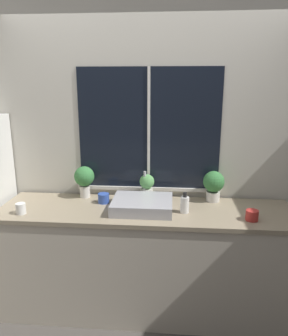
# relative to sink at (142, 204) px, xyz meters

# --- Properties ---
(ground_plane) EXTENTS (14.00, 14.00, 0.00)m
(ground_plane) POSITION_rel_sink_xyz_m (0.02, -0.30, -0.98)
(ground_plane) COLOR #4C4742
(wall_back) EXTENTS (8.00, 0.09, 2.70)m
(wall_back) POSITION_rel_sink_xyz_m (0.02, 0.39, 0.37)
(wall_back) COLOR beige
(wall_back) RESTS_ON ground_plane
(counter) EXTENTS (2.43, 0.65, 0.94)m
(counter) POSITION_rel_sink_xyz_m (0.02, 0.01, -0.51)
(counter) COLOR beige
(counter) RESTS_ON ground_plane
(sink) EXTENTS (0.49, 0.46, 0.26)m
(sink) POSITION_rel_sink_xyz_m (0.00, 0.00, 0.00)
(sink) COLOR #ADADB2
(sink) RESTS_ON counter
(potted_plant_left) EXTENTS (0.18, 0.18, 0.29)m
(potted_plant_left) POSITION_rel_sink_xyz_m (-0.55, 0.25, 0.13)
(potted_plant_left) COLOR silver
(potted_plant_left) RESTS_ON counter
(potted_plant_center) EXTENTS (0.13, 0.13, 0.23)m
(potted_plant_center) POSITION_rel_sink_xyz_m (0.02, 0.25, 0.08)
(potted_plant_center) COLOR silver
(potted_plant_center) RESTS_ON counter
(potted_plant_right) EXTENTS (0.18, 0.18, 0.27)m
(potted_plant_right) POSITION_rel_sink_xyz_m (0.60, 0.25, 0.11)
(potted_plant_right) COLOR silver
(potted_plant_right) RESTS_ON counter
(soap_bottle) EXTENTS (0.07, 0.07, 0.17)m
(soap_bottle) POSITION_rel_sink_xyz_m (0.34, -0.03, 0.02)
(soap_bottle) COLOR white
(soap_bottle) RESTS_ON counter
(mug_blue) EXTENTS (0.10, 0.10, 0.08)m
(mug_blue) POSITION_rel_sink_xyz_m (-0.35, 0.12, -0.00)
(mug_blue) COLOR #3351AD
(mug_blue) RESTS_ON counter
(mug_white) EXTENTS (0.08, 0.08, 0.09)m
(mug_white) POSITION_rel_sink_xyz_m (-0.95, -0.17, -0.00)
(mug_white) COLOR white
(mug_white) RESTS_ON counter
(mug_red) EXTENTS (0.09, 0.09, 0.08)m
(mug_red) POSITION_rel_sink_xyz_m (0.85, -0.14, -0.01)
(mug_red) COLOR #B72D28
(mug_red) RESTS_ON counter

